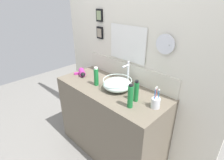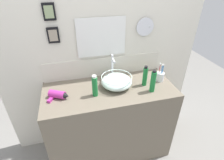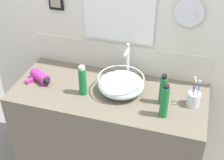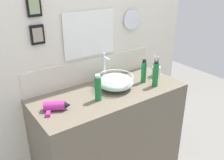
% 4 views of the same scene
% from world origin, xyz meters
% --- Properties ---
extents(ground_plane, '(6.00, 6.00, 0.00)m').
position_xyz_m(ground_plane, '(0.00, 0.00, 0.00)').
color(ground_plane, gray).
extents(vanity_counter, '(1.30, 0.57, 0.90)m').
position_xyz_m(vanity_counter, '(0.00, 0.00, 0.45)').
color(vanity_counter, '#6B6051').
rests_on(vanity_counter, ground).
extents(back_panel, '(2.17, 0.09, 2.49)m').
position_xyz_m(back_panel, '(-0.00, 0.31, 1.24)').
color(back_panel, silver).
rests_on(back_panel, ground).
extents(glass_bowl_sink, '(0.31, 0.31, 0.12)m').
position_xyz_m(glass_bowl_sink, '(0.08, 0.03, 0.96)').
color(glass_bowl_sink, silver).
rests_on(glass_bowl_sink, vanity_counter).
extents(faucet, '(0.02, 0.11, 0.27)m').
position_xyz_m(faucet, '(0.08, 0.19, 1.05)').
color(faucet, silver).
rests_on(faucet, vanity_counter).
extents(hair_drier, '(0.21, 0.15, 0.07)m').
position_xyz_m(hair_drier, '(-0.49, -0.02, 0.93)').
color(hair_drier, '#B22D8C').
rests_on(hair_drier, vanity_counter).
extents(toothbrush_cup, '(0.08, 0.08, 0.20)m').
position_xyz_m(toothbrush_cup, '(0.55, 0.02, 0.95)').
color(toothbrush_cup, silver).
rests_on(toothbrush_cup, vanity_counter).
extents(shampoo_bottle, '(0.05, 0.05, 0.21)m').
position_xyz_m(shampoo_bottle, '(-0.16, -0.07, 1.00)').
color(shampoo_bottle, '#197233').
rests_on(shampoo_bottle, vanity_counter).
extents(lotion_bottle, '(0.05, 0.05, 0.21)m').
position_xyz_m(lotion_bottle, '(0.36, -0.02, 1.00)').
color(lotion_bottle, '#197233').
rests_on(lotion_bottle, vanity_counter).
extents(soap_dispenser, '(0.05, 0.05, 0.23)m').
position_xyz_m(soap_dispenser, '(0.39, -0.14, 1.01)').
color(soap_dispenser, '#197233').
rests_on(soap_dispenser, vanity_counter).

